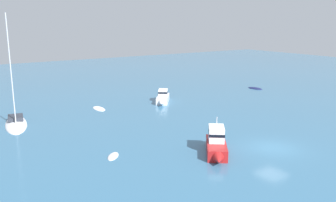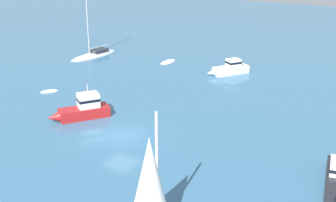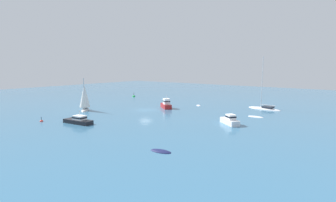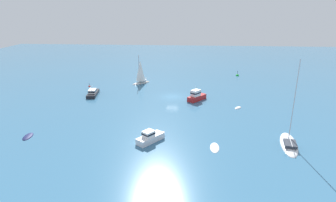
# 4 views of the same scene
# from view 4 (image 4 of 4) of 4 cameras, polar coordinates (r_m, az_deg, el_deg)

# --- Properties ---
(ground_plane) EXTENTS (160.00, 160.00, 0.00)m
(ground_plane) POSITION_cam_4_polar(r_m,az_deg,el_deg) (59.37, 0.91, 0.87)
(ground_plane) COLOR teal
(skiff) EXTENTS (2.78, 1.50, 0.42)m
(skiff) POSITION_cam_4_polar(r_m,az_deg,el_deg) (46.42, -26.34, -6.45)
(skiff) COLOR #191E4C
(skiff) RESTS_ON ground
(cabin_cruiser) EXTENTS (5.07, 4.36, 3.05)m
(cabin_cruiser) POSITION_cam_4_polar(r_m,az_deg,el_deg) (57.40, 5.88, 1.01)
(cabin_cruiser) COLOR #B21E1E
(cabin_cruiser) RESTS_ON ground
(tender) EXTENTS (3.07, 1.43, 0.31)m
(tender) POSITION_cam_4_polar(r_m,az_deg,el_deg) (39.14, 9.36, -9.27)
(tender) COLOR white
(tender) RESTS_ON ground
(powerboat) EXTENTS (6.85, 2.45, 2.25)m
(powerboat) POSITION_cam_4_polar(r_m,az_deg,el_deg) (62.45, -14.85, 1.65)
(powerboat) COLOR black
(powerboat) RESTS_ON ground
(sloop) EXTENTS (7.92, 3.60, 12.12)m
(sloop) POSITION_cam_4_polar(r_m,az_deg,el_deg) (42.73, 23.15, -7.93)
(sloop) COLOR white
(sloop) RESTS_ON ground
(tender_1) EXTENTS (1.92, 1.80, 0.41)m
(tender_1) POSITION_cam_4_polar(r_m,az_deg,el_deg) (54.46, 13.90, -1.38)
(tender_1) COLOR white
(tender_1) RESTS_ON ground
(cabin_cruiser_1) EXTENTS (4.89, 4.19, 1.72)m
(cabin_cruiser_1) POSITION_cam_4_polar(r_m,az_deg,el_deg) (40.24, -3.40, -7.19)
(cabin_cruiser_1) COLOR white
(cabin_cruiser_1) RESTS_ON ground
(yacht) EXTENTS (4.44, 4.53, 7.50)m
(yacht) POSITION_cam_4_polar(r_m,az_deg,el_deg) (69.31, -5.54, 5.58)
(yacht) COLOR silver
(yacht) RESTS_ON ground
(channel_buoy) EXTENTS (0.55, 0.55, 1.08)m
(channel_buoy) POSITION_cam_4_polar(r_m,az_deg,el_deg) (69.32, -15.52, 2.82)
(channel_buoy) COLOR red
(channel_buoy) RESTS_ON ground
(mooring_buoy) EXTENTS (0.87, 0.87, 1.74)m
(mooring_buoy) POSITION_cam_4_polar(r_m,az_deg,el_deg) (79.65, 13.77, 4.98)
(mooring_buoy) COLOR green
(mooring_buoy) RESTS_ON ground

